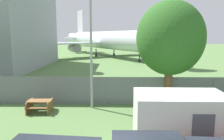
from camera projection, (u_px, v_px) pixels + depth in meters
name	position (u px, v px, depth m)	size (l,w,h in m)	color
perimeter_fence	(105.00, 91.00, 15.48)	(56.07, 0.07, 1.99)	slate
airplane	(108.00, 40.00, 49.49)	(32.22, 39.00, 11.79)	silver
portable_cabin	(179.00, 121.00, 9.41)	(3.85, 2.28, 2.43)	silver
picnic_bench_near_cabin	(40.00, 105.00, 14.02)	(1.57, 1.46, 0.76)	brown
tree_behind_benches	(170.00, 38.00, 14.75)	(4.59, 4.59, 7.22)	brown
light_mast	(91.00, 35.00, 14.09)	(0.44, 0.44, 8.04)	#99999E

